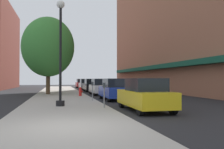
{
  "coord_description": "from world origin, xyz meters",
  "views": [
    {
      "loc": [
        -0.37,
        -7.73,
        1.61
      ],
      "look_at": [
        6.15,
        20.91,
        2.18
      ],
      "focal_mm": 38.94,
      "sensor_mm": 36.0,
      "label": 1
    }
  ],
  "objects_px": {
    "car_blue": "(115,90)",
    "car_red": "(81,84)",
    "tree_mid": "(48,47)",
    "parking_meter_far": "(104,92)",
    "car_yellow": "(145,95)",
    "lamppost": "(60,51)",
    "car_silver": "(86,84)",
    "car_white": "(100,87)",
    "fire_hydrant": "(80,91)",
    "parking_meter_near": "(92,89)",
    "car_black": "(91,85)",
    "tree_near": "(48,56)"
  },
  "relations": [
    {
      "from": "tree_near",
      "to": "car_blue",
      "type": "height_order",
      "value": "tree_near"
    },
    {
      "from": "parking_meter_far",
      "to": "car_white",
      "type": "bearing_deg",
      "value": 80.88
    },
    {
      "from": "fire_hydrant",
      "to": "car_yellow",
      "type": "bearing_deg",
      "value": -76.92
    },
    {
      "from": "lamppost",
      "to": "car_black",
      "type": "bearing_deg",
      "value": 76.5
    },
    {
      "from": "lamppost",
      "to": "car_blue",
      "type": "relative_size",
      "value": 1.37
    },
    {
      "from": "car_yellow",
      "to": "car_black",
      "type": "relative_size",
      "value": 1.0
    },
    {
      "from": "parking_meter_far",
      "to": "car_yellow",
      "type": "bearing_deg",
      "value": -22.75
    },
    {
      "from": "car_blue",
      "to": "car_silver",
      "type": "height_order",
      "value": "same"
    },
    {
      "from": "parking_meter_near",
      "to": "car_black",
      "type": "bearing_deg",
      "value": 82.31
    },
    {
      "from": "tree_near",
      "to": "tree_mid",
      "type": "xyz_separation_m",
      "value": [
        0.2,
        -5.75,
        0.38
      ]
    },
    {
      "from": "parking_meter_near",
      "to": "car_red",
      "type": "xyz_separation_m",
      "value": [
        1.95,
        28.01,
        -0.14
      ]
    },
    {
      "from": "car_red",
      "to": "car_black",
      "type": "bearing_deg",
      "value": -90.79
    },
    {
      "from": "parking_meter_near",
      "to": "car_yellow",
      "type": "xyz_separation_m",
      "value": [
        1.95,
        -5.08,
        -0.14
      ]
    },
    {
      "from": "lamppost",
      "to": "fire_hydrant",
      "type": "xyz_separation_m",
      "value": [
        1.85,
        7.91,
        -2.68
      ]
    },
    {
      "from": "car_black",
      "to": "car_silver",
      "type": "xyz_separation_m",
      "value": [
        0.0,
        6.58,
        0.0
      ]
    },
    {
      "from": "car_white",
      "to": "car_black",
      "type": "bearing_deg",
      "value": 91.54
    },
    {
      "from": "lamppost",
      "to": "tree_mid",
      "type": "height_order",
      "value": "tree_mid"
    },
    {
      "from": "car_white",
      "to": "car_blue",
      "type": "bearing_deg",
      "value": -88.46
    },
    {
      "from": "parking_meter_far",
      "to": "car_blue",
      "type": "relative_size",
      "value": 0.3
    },
    {
      "from": "lamppost",
      "to": "car_black",
      "type": "height_order",
      "value": "lamppost"
    },
    {
      "from": "tree_mid",
      "to": "car_blue",
      "type": "distance_m",
      "value": 9.48
    },
    {
      "from": "car_yellow",
      "to": "lamppost",
      "type": "bearing_deg",
      "value": 154.25
    },
    {
      "from": "tree_mid",
      "to": "lamppost",
      "type": "bearing_deg",
      "value": -84.68
    },
    {
      "from": "car_blue",
      "to": "parking_meter_far",
      "type": "bearing_deg",
      "value": -109.28
    },
    {
      "from": "car_blue",
      "to": "car_silver",
      "type": "relative_size",
      "value": 1.0
    },
    {
      "from": "car_red",
      "to": "car_white",
      "type": "bearing_deg",
      "value": -90.79
    },
    {
      "from": "parking_meter_far",
      "to": "tree_near",
      "type": "relative_size",
      "value": 0.19
    },
    {
      "from": "car_yellow",
      "to": "car_white",
      "type": "xyz_separation_m",
      "value": [
        0.0,
        12.97,
        0.0
      ]
    },
    {
      "from": "lamppost",
      "to": "parking_meter_far",
      "type": "distance_m",
      "value": 3.42
    },
    {
      "from": "parking_meter_far",
      "to": "tree_mid",
      "type": "distance_m",
      "value": 13.57
    },
    {
      "from": "parking_meter_near",
      "to": "car_silver",
      "type": "height_order",
      "value": "car_silver"
    },
    {
      "from": "lamppost",
      "to": "tree_near",
      "type": "distance_m",
      "value": 17.14
    },
    {
      "from": "car_blue",
      "to": "car_red",
      "type": "bearing_deg",
      "value": 89.38
    },
    {
      "from": "car_black",
      "to": "tree_mid",
      "type": "bearing_deg",
      "value": -128.87
    },
    {
      "from": "parking_meter_far",
      "to": "car_black",
      "type": "relative_size",
      "value": 0.3
    },
    {
      "from": "lamppost",
      "to": "car_silver",
      "type": "xyz_separation_m",
      "value": [
        4.18,
        24.0,
        -2.39
      ]
    },
    {
      "from": "parking_meter_far",
      "to": "car_black",
      "type": "height_order",
      "value": "car_black"
    },
    {
      "from": "lamppost",
      "to": "car_blue",
      "type": "bearing_deg",
      "value": 47.0
    },
    {
      "from": "parking_meter_near",
      "to": "car_yellow",
      "type": "relative_size",
      "value": 0.3
    },
    {
      "from": "lamppost",
      "to": "parking_meter_far",
      "type": "xyz_separation_m",
      "value": [
        2.23,
        -1.29,
        -2.25
      ]
    },
    {
      "from": "lamppost",
      "to": "car_yellow",
      "type": "bearing_deg",
      "value": -26.75
    },
    {
      "from": "car_yellow",
      "to": "tree_near",
      "type": "bearing_deg",
      "value": 106.85
    },
    {
      "from": "car_black",
      "to": "car_yellow",
      "type": "bearing_deg",
      "value": -88.4
    },
    {
      "from": "fire_hydrant",
      "to": "car_black",
      "type": "xyz_separation_m",
      "value": [
        2.33,
        9.51,
        0.29
      ]
    },
    {
      "from": "parking_meter_far",
      "to": "car_white",
      "type": "xyz_separation_m",
      "value": [
        1.95,
        12.15,
        -0.14
      ]
    },
    {
      "from": "parking_meter_near",
      "to": "car_red",
      "type": "bearing_deg",
      "value": 86.02
    },
    {
      "from": "parking_meter_far",
      "to": "car_yellow",
      "type": "distance_m",
      "value": 2.12
    },
    {
      "from": "parking_meter_near",
      "to": "car_white",
      "type": "bearing_deg",
      "value": 76.11
    },
    {
      "from": "tree_mid",
      "to": "parking_meter_far",
      "type": "bearing_deg",
      "value": -75.37
    },
    {
      "from": "fire_hydrant",
      "to": "parking_meter_near",
      "type": "height_order",
      "value": "parking_meter_near"
    }
  ]
}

